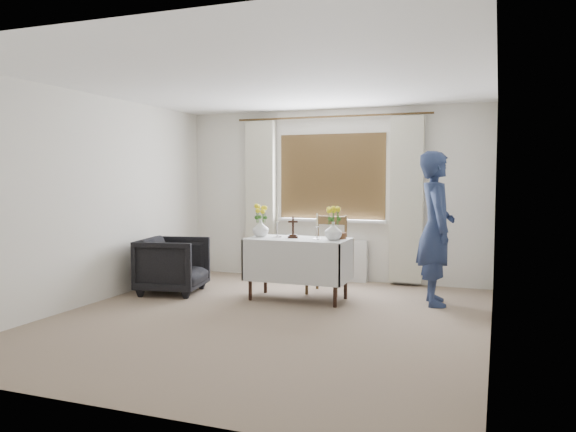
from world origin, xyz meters
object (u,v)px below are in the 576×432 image
object	(u,v)px
altar_table	(298,269)
wooden_chair	(326,255)
armchair	(173,265)
flower_vase_left	(261,228)
wooden_cross	(293,227)
person	(436,228)
flower_vase_right	(333,231)

from	to	relation	value
altar_table	wooden_chair	bearing A→B (deg)	68.23
armchair	flower_vase_left	world-z (taller)	flower_vase_left
wooden_cross	person	bearing A→B (deg)	-7.18
wooden_cross	flower_vase_left	distance (m)	0.43
armchair	flower_vase_left	bearing A→B (deg)	-90.46
armchair	flower_vase_right	distance (m)	2.19
wooden_chair	wooden_cross	distance (m)	0.70
wooden_cross	flower_vase_right	distance (m)	0.54
person	flower_vase_right	distance (m)	1.21
flower_vase_right	wooden_chair	bearing A→B (deg)	114.09
person	flower_vase_right	bearing A→B (deg)	93.44
armchair	flower_vase_left	size ratio (longest dim) A/B	3.79
altar_table	flower_vase_left	world-z (taller)	flower_vase_left
flower_vase_right	person	bearing A→B (deg)	18.06
altar_table	person	world-z (taller)	person
wooden_cross	flower_vase_left	xyz separation A→B (m)	(-0.43, -0.00, -0.03)
flower_vase_left	flower_vase_right	world-z (taller)	flower_vase_right
wooden_chair	wooden_cross	xyz separation A→B (m)	(-0.28, -0.50, 0.40)
person	flower_vase_right	xyz separation A→B (m)	(-1.15, -0.38, -0.04)
person	altar_table	bearing A→B (deg)	87.28
wooden_cross	flower_vase_right	bearing A→B (deg)	-23.89
altar_table	wooden_chair	world-z (taller)	wooden_chair
person	flower_vase_right	world-z (taller)	person
person	wooden_cross	world-z (taller)	person
altar_table	armchair	distance (m)	1.68
wooden_chair	armchair	xyz separation A→B (m)	(-1.87, -0.71, -0.14)
person	armchair	bearing A→B (deg)	84.62
wooden_cross	flower_vase_left	size ratio (longest dim) A/B	1.27
wooden_chair	flower_vase_left	xyz separation A→B (m)	(-0.72, -0.51, 0.37)
armchair	person	distance (m)	3.36
wooden_chair	flower_vase_right	size ratio (longest dim) A/B	4.61
flower_vase_left	flower_vase_right	size ratio (longest dim) A/B	0.97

